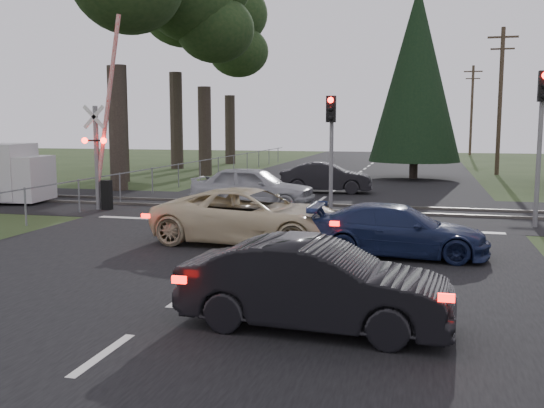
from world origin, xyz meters
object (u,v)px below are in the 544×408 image
(cream_coupe, at_px, (252,217))
(dark_car_far, at_px, (326,178))
(utility_pole_far, at_px, (472,108))
(blue_sedan, at_px, (398,231))
(dark_hatchback, at_px, (316,285))
(traffic_signal_center, at_px, (331,134))
(silver_car, at_px, (253,187))
(utility_pole_mid, at_px, (500,98))
(traffic_signal_right, at_px, (544,118))
(crossing_signal, at_px, (102,154))

(cream_coupe, xyz_separation_m, dark_car_far, (-0.04, 12.39, -0.04))
(utility_pole_far, relative_size, blue_sedan, 2.13)
(dark_hatchback, bearing_deg, traffic_signal_center, 11.05)
(dark_car_far, bearing_deg, blue_sedan, -168.45)
(dark_car_far, bearing_deg, utility_pole_far, -18.05)
(silver_car, bearing_deg, traffic_signal_center, -102.03)
(silver_car, distance_m, blue_sedan, 9.03)
(dark_hatchback, relative_size, silver_car, 0.90)
(cream_coupe, bearing_deg, utility_pole_mid, -14.15)
(traffic_signal_right, bearing_deg, dark_hatchback, -114.76)
(silver_car, bearing_deg, cream_coupe, -161.13)
(dark_hatchback, relative_size, dark_car_far, 1.00)
(dark_car_far, bearing_deg, crossing_signal, 132.34)
(traffic_signal_right, height_order, silver_car, traffic_signal_right)
(blue_sedan, bearing_deg, utility_pole_far, -5.11)
(utility_pole_mid, relative_size, dark_hatchback, 2.16)
(cream_coupe, bearing_deg, dark_hatchback, -150.54)
(crossing_signal, relative_size, traffic_signal_right, 1.48)
(dark_hatchback, xyz_separation_m, dark_car_far, (-2.86, 18.61, 0.00))
(utility_pole_far, bearing_deg, dark_hatchback, -95.97)
(dark_car_far, bearing_deg, dark_hatchback, -176.21)
(traffic_signal_right, xyz_separation_m, blue_sedan, (-3.94, -5.03, -2.70))
(traffic_signal_right, relative_size, dark_hatchback, 1.13)
(utility_pole_mid, xyz_separation_m, dark_hatchback, (-5.88, -31.20, -4.04))
(crossing_signal, xyz_separation_m, dark_car_far, (7.04, 7.62, -1.37))
(traffic_signal_center, relative_size, blue_sedan, 0.97)
(crossing_signal, height_order, blue_sedan, crossing_signal)
(utility_pole_mid, bearing_deg, traffic_signal_center, -111.21)
(traffic_signal_center, relative_size, dark_hatchback, 0.98)
(utility_pole_mid, height_order, blue_sedan, utility_pole_mid)
(crossing_signal, relative_size, dark_hatchback, 1.67)
(utility_pole_mid, height_order, utility_pole_far, same)
(utility_pole_mid, bearing_deg, blue_sedan, -100.84)
(traffic_signal_center, height_order, blue_sedan, traffic_signal_center)
(silver_car, xyz_separation_m, dark_car_far, (1.79, 5.92, -0.10))
(crossing_signal, xyz_separation_m, blue_sedan, (10.88, -5.35, -1.44))
(traffic_signal_center, xyz_separation_m, utility_pole_mid, (7.50, 19.32, 1.92))
(dark_hatchback, xyz_separation_m, blue_sedan, (0.98, 5.64, -0.07))
(utility_pole_mid, bearing_deg, silver_car, -119.64)
(utility_pole_far, height_order, silver_car, utility_pole_far)
(traffic_signal_center, xyz_separation_m, dark_car_far, (-1.24, 6.73, -2.12))
(traffic_signal_center, distance_m, utility_pole_far, 44.99)
(crossing_signal, height_order, dark_hatchback, crossing_signal)
(dark_hatchback, bearing_deg, traffic_signal_right, -21.49)
(traffic_signal_center, bearing_deg, traffic_signal_right, -10.41)
(utility_pole_mid, relative_size, blue_sedan, 2.13)
(silver_car, bearing_deg, utility_pole_far, -10.52)
(crossing_signal, xyz_separation_m, silver_car, (5.24, 1.71, -1.27))
(utility_pole_far, bearing_deg, traffic_signal_right, -91.20)
(dark_car_far, bearing_deg, cream_coupe, 175.22)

